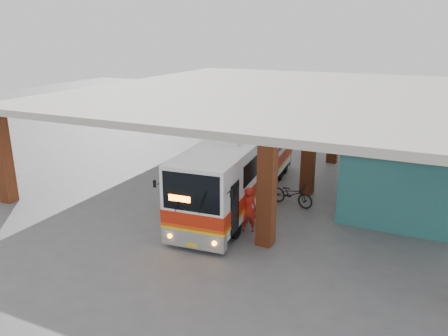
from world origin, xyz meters
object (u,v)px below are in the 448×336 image
pedestrian (248,209)px  red_chair (366,163)px  coach_bus (242,165)px  motorcycle (292,194)px

pedestrian → red_chair: pedestrian is taller
coach_bus → red_chair: coach_bus is taller
coach_bus → red_chair: size_ratio=13.65×
motorcycle → red_chair: (2.34, 7.15, -0.16)m
motorcycle → coach_bus: bearing=107.8°
coach_bus → pedestrian: size_ratio=6.41×
motorcycle → pedestrian: size_ratio=1.15×
motorcycle → red_chair: 7.53m
coach_bus → motorcycle: coach_bus is taller
pedestrian → red_chair: 11.01m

